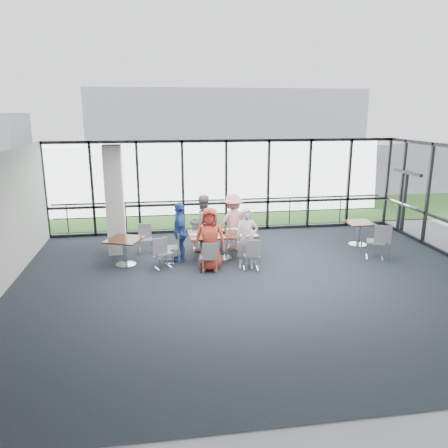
{
  "coord_description": "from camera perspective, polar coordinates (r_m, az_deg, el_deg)",
  "views": [
    {
      "loc": [
        -2.36,
        -9.8,
        4.11
      ],
      "look_at": [
        -0.58,
        1.72,
        1.1
      ],
      "focal_mm": 35.0,
      "sensor_mm": 36.0,
      "label": 1
    }
  ],
  "objects": [
    {
      "name": "plate_nl",
      "position": [
        12.01,
        -2.19,
        -1.75
      ],
      "size": [
        0.26,
        0.26,
        0.01
      ],
      "primitive_type": "cylinder",
      "color": "white",
      "rests_on": "main_table"
    },
    {
      "name": "tumbler_b",
      "position": [
        12.31,
        1.36,
        -1.05
      ],
      "size": [
        0.07,
        0.07,
        0.14
      ],
      "primitive_type": "cylinder",
      "color": "white",
      "rests_on": "main_table"
    },
    {
      "name": "ketchup_bottle",
      "position": [
        12.49,
        -0.38,
        -0.71
      ],
      "size": [
        0.06,
        0.06,
        0.18
      ],
      "primitive_type": "cylinder",
      "color": "#AB1C08",
      "rests_on": "main_table"
    },
    {
      "name": "guard_rail",
      "position": [
        16.0,
        -0.06,
        1.44
      ],
      "size": [
        12.0,
        0.06,
        0.06
      ],
      "primitive_type": "cylinder",
      "rotation": [
        0.0,
        1.57,
        0.0
      ],
      "color": "#2D2D33",
      "rests_on": "ground"
    },
    {
      "name": "exit_door",
      "position": [
        16.21,
        22.48,
        2.49
      ],
      "size": [
        0.12,
        1.6,
        2.1
      ],
      "primitive_type": "cube",
      "color": "black",
      "rests_on": "ground"
    },
    {
      "name": "side_table_left",
      "position": [
        12.22,
        -12.87,
        -2.42
      ],
      "size": [
        1.16,
        1.16,
        0.75
      ],
      "rotation": [
        0.0,
        0.0,
        -0.41
      ],
      "color": "#3D1D0E",
      "rests_on": "ground"
    },
    {
      "name": "chair_main_fr",
      "position": [
        13.47,
        1.4,
        -1.41
      ],
      "size": [
        0.48,
        0.48,
        0.85
      ],
      "primitive_type": null,
      "rotation": [
        0.0,
        0.0,
        2.97
      ],
      "color": "gray",
      "rests_on": "ground"
    },
    {
      "name": "diner_near_right",
      "position": [
        11.68,
        2.98,
        -1.89
      ],
      "size": [
        0.67,
        0.54,
        1.65
      ],
      "primitive_type": "imported",
      "rotation": [
        0.0,
        0.0,
        -0.17
      ],
      "color": "silver",
      "rests_on": "ground"
    },
    {
      "name": "diner_far_right",
      "position": [
        13.23,
        1.16,
        0.26
      ],
      "size": [
        1.2,
        0.77,
        1.73
      ],
      "primitive_type": "imported",
      "rotation": [
        0.0,
        0.0,
        3.32
      ],
      "color": "pink",
      "rests_on": "ground"
    },
    {
      "name": "plate_fl",
      "position": [
        12.67,
        -2.77,
        -0.89
      ],
      "size": [
        0.24,
        0.24,
        0.01
      ],
      "primitive_type": "cylinder",
      "color": "white",
      "rests_on": "main_table"
    },
    {
      "name": "green_bottle",
      "position": [
        12.51,
        0.17,
        -0.63
      ],
      "size": [
        0.05,
        0.05,
        0.2
      ],
      "primitive_type": "cylinder",
      "color": "#21712B",
      "rests_on": "main_table"
    },
    {
      "name": "side_table_right",
      "position": [
        14.35,
        17.22,
        -0.24
      ],
      "size": [
        0.81,
        0.81,
        0.75
      ],
      "rotation": [
        0.0,
        0.0,
        0.0
      ],
      "color": "#3D1D0E",
      "rests_on": "ground"
    },
    {
      "name": "condiment_caddy",
      "position": [
        12.41,
        -0.06,
        -1.14
      ],
      "size": [
        0.1,
        0.07,
        0.04
      ],
      "primitive_type": "cube",
      "color": "black",
      "rests_on": "main_table"
    },
    {
      "name": "ceiling",
      "position": [
        10.12,
        4.8,
        9.26
      ],
      "size": [
        12.0,
        10.0,
        0.04
      ],
      "primitive_type": "cube",
      "color": "white",
      "rests_on": "ground"
    },
    {
      "name": "chair_main_fl",
      "position": [
        13.26,
        -3.12,
        -1.53
      ],
      "size": [
        0.47,
        0.47,
        0.92
      ],
      "primitive_type": null,
      "rotation": [
        0.0,
        0.0,
        3.09
      ],
      "color": "gray",
      "rests_on": "ground"
    },
    {
      "name": "chair_spare_la",
      "position": [
        11.84,
        -7.98,
        -3.73
      ],
      "size": [
        0.56,
        0.56,
        0.88
      ],
      "primitive_type": null,
      "rotation": [
        0.0,
        0.0,
        0.38
      ],
      "color": "gray",
      "rests_on": "ground"
    },
    {
      "name": "wall_front",
      "position": [
        5.91,
        15.99,
        -11.28
      ],
      "size": [
        12.0,
        0.1,
        3.2
      ],
      "primitive_type": "cube",
      "color": "silver",
      "rests_on": "ground"
    },
    {
      "name": "menu_b",
      "position": [
        12.31,
        3.81,
        -1.39
      ],
      "size": [
        0.34,
        0.33,
        0.0
      ],
      "primitive_type": "cube",
      "rotation": [
        0.0,
        0.0,
        -0.7
      ],
      "color": "silver",
      "rests_on": "main_table"
    },
    {
      "name": "chair_spare_lb",
      "position": [
        13.19,
        -10.29,
        -2.0
      ],
      "size": [
        0.41,
        0.41,
        0.84
      ],
      "primitive_type": null,
      "rotation": [
        0.0,
        0.0,
        3.14
      ],
      "color": "gray",
      "rests_on": "ground"
    },
    {
      "name": "chair_main_nr",
      "position": [
        11.69,
        3.53,
        -3.96
      ],
      "size": [
        0.45,
        0.45,
        0.84
      ],
      "primitive_type": null,
      "rotation": [
        0.0,
        0.0,
        -0.11
      ],
      "color": "gray",
      "rests_on": "ground"
    },
    {
      "name": "structural_column",
      "position": [
        13.11,
        -14.06,
        3.0
      ],
      "size": [
        0.5,
        0.5,
        3.2
      ],
      "primitive_type": "cube",
      "color": "silver",
      "rests_on": "ground"
    },
    {
      "name": "hangar_main",
      "position": [
        42.3,
        -0.12,
        12.99
      ],
      "size": [
        24.0,
        10.0,
        6.0
      ],
      "primitive_type": "cube",
      "color": "silver",
      "rests_on": "ground"
    },
    {
      "name": "menu_a",
      "position": [
        12.02,
        -0.51,
        -1.75
      ],
      "size": [
        0.31,
        0.23,
        0.0
      ],
      "primitive_type": "cube",
      "rotation": [
        0.0,
        0.0,
        0.14
      ],
      "color": "silver",
      "rests_on": "main_table"
    },
    {
      "name": "tumbler_c",
      "position": [
        12.61,
        -0.07,
        -0.65
      ],
      "size": [
        0.07,
        0.07,
        0.14
      ],
      "primitive_type": "cylinder",
      "color": "white",
      "rests_on": "main_table"
    },
    {
      "name": "chair_main_nl",
      "position": [
        11.49,
        -2.15,
        -4.33
      ],
      "size": [
        0.47,
        0.47,
        0.82
      ],
      "primitive_type": null,
      "rotation": [
        0.0,
        0.0,
        -0.19
      ],
      "color": "gray",
      "rests_on": "ground"
    },
    {
      "name": "tumbler_a",
      "position": [
        12.15,
        -1.0,
        -1.21
      ],
      "size": [
        0.07,
        0.07,
        0.15
      ],
      "primitive_type": "cylinder",
      "color": "white",
      "rests_on": "main_table"
    },
    {
      "name": "menu_c",
      "position": [
        12.85,
        0.1,
        -0.67
      ],
      "size": [
        0.34,
        0.33,
        0.0
      ],
      "primitive_type": "cube",
      "rotation": [
        0.0,
        0.0,
        0.74
      ],
      "color": "silver",
      "rests_on": "main_table"
    },
    {
      "name": "diner_near_left",
      "position": [
        11.49,
        -1.84,
        -2.0
      ],
      "size": [
        0.93,
        0.71,
        1.71
      ],
      "primitive_type": "imported",
      "rotation": [
        0.0,
        0.0,
        -0.21
      ],
      "color": "#C63C2C",
      "rests_on": "ground"
    },
    {
      "name": "diner_end",
      "position": [
        12.25,
        -5.76,
        -1.04
      ],
      "size": [
        0.55,
        1.0,
        1.7
      ],
      "primitive_type": "imported",
      "rotation": [
        0.0,
        0.0,
        -1.57
      ],
      "color": "#2F4EA2",
      "rests_on": "ground"
    },
    {
      "name": "tumbler_d",
      "position": [
        12.16,
        -3.08,
        -1.28
      ],
      "size": [
        0.06,
        0.06,
        0.13
      ],
      "primitive_type": "cylinder",
      "color": "white",
      "rests_on": "main_table"
    },
    {
      "name": "floor",
      "position": [
        10.89,
        4.44,
        -7.8
      ],
      "size": [
        12.0,
        10.0,
        0.02
      ],
      "primitive_type": "cube",
      "color": "#1E262F",
      "rests_on": "ground"
    },
    {
      "name": "curtain_wall_back",
      "position": [
        15.2,
        0.28,
        4.97
      ],
      "size": [
        12.0,
        0.1,
        3.2
      ],
      "primitive_type": "cube",
      "color": "white",
      "rests_on": "ground"
    },
    {
      "name": "grass_strip",
      "position": [
        18.42,
        -1.19,
        1.62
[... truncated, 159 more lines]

